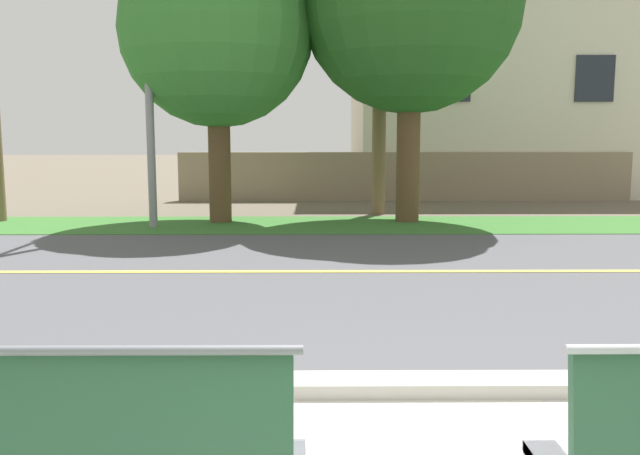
{
  "coord_description": "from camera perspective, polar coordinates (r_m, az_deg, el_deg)",
  "views": [
    {
      "loc": [
        -0.43,
        -1.92,
        1.73
      ],
      "look_at": [
        -0.38,
        3.51,
        1.0
      ],
      "focal_mm": 36.32,
      "sensor_mm": 36.0,
      "label": 1
    }
  ],
  "objects": [
    {
      "name": "road_centre_line",
      "position": [
        8.6,
        2.41,
        -3.89
      ],
      "size": [
        48.0,
        0.14,
        0.01
      ],
      "primitive_type": "cube",
      "color": "#E0CC4C",
      "rests_on": "ground_plane"
    },
    {
      "name": "street_asphalt",
      "position": [
        8.6,
        2.41,
        -3.92
      ],
      "size": [
        52.0,
        8.0,
        0.01
      ],
      "primitive_type": "cube",
      "color": "#515156",
      "rests_on": "ground_plane"
    },
    {
      "name": "curb_edge",
      "position": [
        4.61,
        5.05,
        -13.71
      ],
      "size": [
        44.0,
        0.3,
        0.11
      ],
      "primitive_type": "cube",
      "color": "#ADA89E",
      "rests_on": "ground_plane"
    },
    {
      "name": "ground_plane",
      "position": [
        10.08,
        1.99,
        -2.23
      ],
      "size": [
        140.0,
        140.0,
        0.0
      ],
      "primitive_type": "plane",
      "color": "#665B4C"
    },
    {
      "name": "streetlamp",
      "position": [
        13.64,
        -14.85,
        17.82
      ],
      "size": [
        0.24,
        2.1,
        7.37
      ],
      "color": "gray",
      "rests_on": "ground_plane"
    },
    {
      "name": "far_verge_grass",
      "position": [
        13.35,
        1.39,
        0.25
      ],
      "size": [
        48.0,
        2.8,
        0.02
      ],
      "primitive_type": "cube",
      "color": "#38702D",
      "rests_on": "ground_plane"
    },
    {
      "name": "shade_tree_far_left",
      "position": [
        14.01,
        -8.61,
        18.03
      ],
      "size": [
        3.99,
        3.99,
        6.58
      ],
      "color": "brown",
      "rests_on": "ground_plane"
    },
    {
      "name": "house_across_street",
      "position": [
        22.74,
        14.94,
        11.89
      ],
      "size": [
        9.78,
        6.91,
        6.92
      ],
      "color": "beige",
      "rests_on": "ground_plane"
    },
    {
      "name": "garden_wall",
      "position": [
        18.89,
        7.46,
        4.47
      ],
      "size": [
        13.0,
        0.36,
        1.4
      ],
      "primitive_type": "cube",
      "color": "gray",
      "rests_on": "ground_plane"
    }
  ]
}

